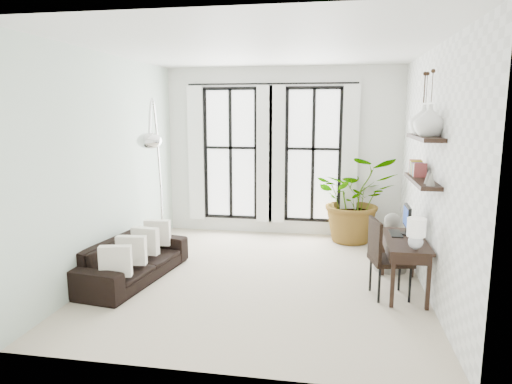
% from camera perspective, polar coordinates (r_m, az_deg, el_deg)
% --- Properties ---
extents(floor, '(5.00, 5.00, 0.00)m').
position_cam_1_polar(floor, '(6.72, 0.60, -10.63)').
color(floor, beige).
rests_on(floor, ground).
extents(ceiling, '(5.00, 5.00, 0.00)m').
position_cam_1_polar(ceiling, '(6.34, 0.66, 17.53)').
color(ceiling, white).
rests_on(ceiling, wall_back).
extents(wall_left, '(0.00, 5.00, 5.00)m').
position_cam_1_polar(wall_left, '(7.05, -17.75, 3.27)').
color(wall_left, silver).
rests_on(wall_left, floor).
extents(wall_right, '(0.00, 5.00, 5.00)m').
position_cam_1_polar(wall_right, '(6.38, 21.02, 2.41)').
color(wall_right, white).
rests_on(wall_right, floor).
extents(wall_back, '(4.50, 0.00, 4.50)m').
position_cam_1_polar(wall_back, '(8.80, 3.25, 4.99)').
color(wall_back, white).
rests_on(wall_back, floor).
extents(windows, '(3.26, 0.13, 2.65)m').
position_cam_1_polar(windows, '(8.76, 1.89, 4.72)').
color(windows, white).
rests_on(windows, wall_back).
extents(wall_shelves, '(0.25, 1.30, 0.60)m').
position_cam_1_polar(wall_shelves, '(6.20, 20.08, 3.45)').
color(wall_shelves, black).
rests_on(wall_shelves, wall_right).
extents(sofa, '(1.05, 2.07, 0.58)m').
position_cam_1_polar(sofa, '(6.82, -15.15, -8.12)').
color(sofa, black).
rests_on(sofa, floor).
extents(throw_pillows, '(0.40, 1.52, 0.40)m').
position_cam_1_polar(throw_pillows, '(6.72, -14.46, -6.48)').
color(throw_pillows, white).
rests_on(throw_pillows, sofa).
extents(plant, '(1.58, 1.42, 1.61)m').
position_cam_1_polar(plant, '(8.51, 12.29, -0.81)').
color(plant, '#2D7228').
rests_on(plant, floor).
extents(desk, '(0.52, 1.22, 1.12)m').
position_cam_1_polar(desk, '(6.27, 18.19, -6.06)').
color(desk, black).
rests_on(desk, floor).
extents(desk_chair, '(0.57, 0.57, 1.03)m').
position_cam_1_polar(desk_chair, '(6.10, 15.68, -7.38)').
color(desk_chair, black).
rests_on(desk_chair, floor).
extents(arc_lamp, '(0.76, 1.71, 2.57)m').
position_cam_1_polar(arc_lamp, '(7.12, -12.60, 6.64)').
color(arc_lamp, silver).
rests_on(arc_lamp, floor).
extents(buddha, '(0.49, 0.49, 0.88)m').
position_cam_1_polar(buddha, '(7.21, 16.51, -6.51)').
color(buddha, gray).
rests_on(buddha, floor).
extents(vase_a, '(0.37, 0.37, 0.38)m').
position_cam_1_polar(vase_a, '(5.88, 20.89, 8.34)').
color(vase_a, white).
rests_on(vase_a, shelf_upper).
extents(vase_b, '(0.37, 0.37, 0.38)m').
position_cam_1_polar(vase_b, '(6.27, 20.20, 8.45)').
color(vase_b, white).
rests_on(vase_b, shelf_upper).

